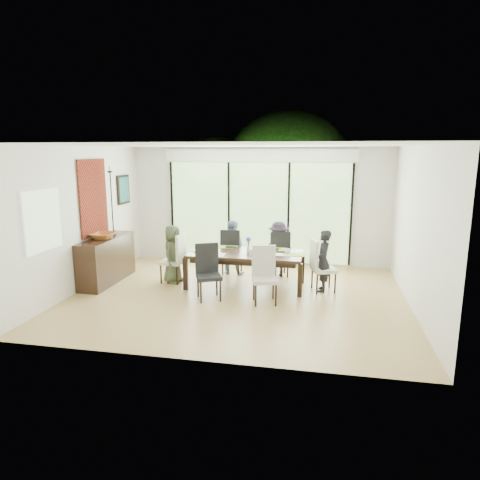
% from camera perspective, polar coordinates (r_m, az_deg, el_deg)
% --- Properties ---
extents(floor, '(6.00, 5.00, 0.01)m').
position_cam_1_polar(floor, '(7.87, -0.35, -7.54)').
color(floor, olive).
rests_on(floor, ground).
extents(ceiling, '(6.00, 5.00, 0.01)m').
position_cam_1_polar(ceiling, '(7.43, -0.38, 12.58)').
color(ceiling, white).
rests_on(ceiling, wall_back).
extents(wall_back, '(6.00, 0.02, 2.70)m').
position_cam_1_polar(wall_back, '(9.98, 2.50, 4.56)').
color(wall_back, silver).
rests_on(wall_back, floor).
extents(wall_front, '(6.00, 0.02, 2.70)m').
position_cam_1_polar(wall_front, '(5.15, -5.92, -2.31)').
color(wall_front, white).
rests_on(wall_front, floor).
extents(wall_left, '(0.02, 5.00, 2.70)m').
position_cam_1_polar(wall_left, '(8.65, -20.34, 2.72)').
color(wall_left, white).
rests_on(wall_left, floor).
extents(wall_right, '(0.02, 5.00, 2.70)m').
position_cam_1_polar(wall_right, '(7.55, 22.65, 1.33)').
color(wall_right, white).
rests_on(wall_right, floor).
extents(glass_doors, '(4.20, 0.02, 2.30)m').
position_cam_1_polar(glass_doors, '(9.96, 2.46, 3.67)').
color(glass_doors, '#598C3F').
rests_on(glass_doors, wall_back).
extents(blinds_header, '(4.40, 0.06, 0.28)m').
position_cam_1_polar(blinds_header, '(9.86, 2.52, 11.17)').
color(blinds_header, white).
rests_on(blinds_header, wall_back).
extents(mullion_a, '(0.05, 0.04, 2.30)m').
position_cam_1_polar(mullion_a, '(10.47, -9.01, 3.93)').
color(mullion_a, black).
rests_on(mullion_a, wall_back).
extents(mullion_b, '(0.05, 0.04, 2.30)m').
position_cam_1_polar(mullion_b, '(10.08, -1.49, 3.78)').
color(mullion_b, black).
rests_on(mullion_b, wall_back).
extents(mullion_c, '(0.05, 0.04, 2.30)m').
position_cam_1_polar(mullion_c, '(9.88, 6.48, 3.54)').
color(mullion_c, black).
rests_on(mullion_c, wall_back).
extents(mullion_d, '(0.05, 0.04, 2.30)m').
position_cam_1_polar(mullion_d, '(9.86, 14.62, 3.22)').
color(mullion_d, black).
rests_on(mullion_d, wall_back).
extents(side_window, '(0.02, 0.90, 1.00)m').
position_cam_1_polar(side_window, '(7.62, -24.81, 2.38)').
color(side_window, '#8CAD7F').
rests_on(side_window, wall_left).
extents(deck, '(6.00, 1.80, 0.10)m').
position_cam_1_polar(deck, '(11.11, 3.13, -2.06)').
color(deck, '#513622').
rests_on(deck, ground).
extents(rail_top, '(6.00, 0.08, 0.06)m').
position_cam_1_polar(rail_top, '(11.76, 3.70, 1.69)').
color(rail_top, brown).
rests_on(rail_top, deck).
extents(foliage_left, '(3.20, 3.20, 3.20)m').
position_cam_1_polar(foliage_left, '(12.96, -3.63, 6.60)').
color(foliage_left, '#14380F').
rests_on(foliage_left, ground).
extents(foliage_mid, '(4.00, 4.00, 4.00)m').
position_cam_1_polar(foliage_mid, '(13.15, 6.44, 8.19)').
color(foliage_mid, '#14380F').
rests_on(foliage_mid, ground).
extents(foliage_right, '(2.80, 2.80, 2.80)m').
position_cam_1_polar(foliage_right, '(12.38, 14.43, 5.17)').
color(foliage_right, '#14380F').
rests_on(foliage_right, ground).
extents(foliage_far, '(3.60, 3.60, 3.60)m').
position_cam_1_polar(foliage_far, '(13.98, 2.53, 7.72)').
color(foliage_far, '#14380F').
rests_on(foliage_far, ground).
extents(table_top, '(2.17, 1.00, 0.05)m').
position_cam_1_polar(table_top, '(8.27, 0.73, -1.86)').
color(table_top, black).
rests_on(table_top, floor).
extents(table_apron, '(1.99, 0.82, 0.09)m').
position_cam_1_polar(table_apron, '(8.29, 0.73, -2.41)').
color(table_apron, black).
rests_on(table_apron, floor).
extents(table_leg_fl, '(0.08, 0.08, 0.62)m').
position_cam_1_polar(table_leg_fl, '(8.21, -7.28, -4.50)').
color(table_leg_fl, black).
rests_on(table_leg_fl, floor).
extents(table_leg_fr, '(0.08, 0.08, 0.62)m').
position_cam_1_polar(table_leg_fr, '(7.82, 7.99, -5.34)').
color(table_leg_fr, black).
rests_on(table_leg_fr, floor).
extents(table_leg_bl, '(0.08, 0.08, 0.62)m').
position_cam_1_polar(table_leg_bl, '(9.00, -5.56, -3.01)').
color(table_leg_bl, black).
rests_on(table_leg_bl, floor).
extents(table_leg_br, '(0.08, 0.08, 0.62)m').
position_cam_1_polar(table_leg_br, '(8.65, 8.31, -3.69)').
color(table_leg_br, black).
rests_on(table_leg_br, floor).
extents(chair_left_end, '(0.45, 0.45, 1.00)m').
position_cam_1_polar(chair_left_end, '(8.69, -9.05, -2.38)').
color(chair_left_end, beige).
rests_on(chair_left_end, floor).
extents(chair_right_end, '(0.52, 0.52, 1.00)m').
position_cam_1_polar(chair_right_end, '(8.18, 11.14, -3.35)').
color(chair_right_end, beige).
rests_on(chair_right_end, floor).
extents(chair_far_left, '(0.42, 0.42, 1.00)m').
position_cam_1_polar(chair_far_left, '(9.20, -1.08, -1.44)').
color(chair_far_left, black).
rests_on(chair_far_left, floor).
extents(chair_far_right, '(0.52, 0.52, 1.00)m').
position_cam_1_polar(chair_far_right, '(9.05, 5.13, -1.72)').
color(chair_far_right, black).
rests_on(chair_far_right, floor).
extents(chair_near_left, '(0.55, 0.55, 1.00)m').
position_cam_1_polar(chair_near_left, '(7.59, -4.18, -4.33)').
color(chair_near_left, black).
rests_on(chair_near_left, floor).
extents(chair_near_right, '(0.51, 0.51, 1.00)m').
position_cam_1_polar(chair_near_right, '(7.40, 3.33, -4.74)').
color(chair_near_right, beige).
rests_on(chair_near_right, floor).
extents(person_left_end, '(0.40, 0.58, 1.17)m').
position_cam_1_polar(person_left_end, '(8.66, -8.95, -1.83)').
color(person_left_end, '#3F4A31').
rests_on(person_left_end, floor).
extents(person_right_end, '(0.35, 0.55, 1.17)m').
position_cam_1_polar(person_right_end, '(8.16, 11.02, -2.76)').
color(person_right_end, black).
rests_on(person_right_end, floor).
extents(person_far_left, '(0.59, 0.42, 1.17)m').
position_cam_1_polar(person_far_left, '(9.16, -1.10, -0.95)').
color(person_far_left, '#768CAB').
rests_on(person_far_left, floor).
extents(person_far_right, '(0.61, 0.46, 1.17)m').
position_cam_1_polar(person_far_right, '(9.01, 5.13, -1.21)').
color(person_far_right, '#241C2A').
rests_on(person_far_right, floor).
extents(placemat_left, '(0.40, 0.29, 0.01)m').
position_cam_1_polar(placemat_left, '(8.48, -5.60, -1.36)').
color(placemat_left, '#90BC43').
rests_on(placemat_left, table_top).
extents(placemat_right, '(0.40, 0.29, 0.01)m').
position_cam_1_polar(placemat_right, '(8.15, 7.32, -1.94)').
color(placemat_right, '#8AA139').
rests_on(placemat_right, table_top).
extents(placemat_far_l, '(0.40, 0.29, 0.01)m').
position_cam_1_polar(placemat_far_l, '(8.73, -1.70, -0.93)').
color(placemat_far_l, '#73A33A').
rests_on(placemat_far_l, table_top).
extents(placemat_far_r, '(0.40, 0.29, 0.01)m').
position_cam_1_polar(placemat_far_r, '(8.57, 4.84, -1.21)').
color(placemat_far_r, olive).
rests_on(placemat_far_r, table_top).
extents(placemat_paper, '(0.40, 0.29, 0.01)m').
position_cam_1_polar(placemat_paper, '(8.09, -3.49, -1.96)').
color(placemat_paper, white).
rests_on(placemat_paper, table_top).
extents(tablet_far_l, '(0.24, 0.16, 0.01)m').
position_cam_1_polar(tablet_far_l, '(8.66, -1.13, -0.98)').
color(tablet_far_l, black).
rests_on(tablet_far_l, table_top).
extents(tablet_far_r, '(0.22, 0.15, 0.01)m').
position_cam_1_polar(tablet_far_r, '(8.52, 4.46, -1.22)').
color(tablet_far_r, black).
rests_on(tablet_far_r, table_top).
extents(papers, '(0.27, 0.20, 0.00)m').
position_cam_1_polar(papers, '(8.12, 5.54, -1.96)').
color(papers, white).
rests_on(papers, table_top).
extents(platter_base, '(0.24, 0.24, 0.02)m').
position_cam_1_polar(platter_base, '(8.09, -3.49, -1.87)').
color(platter_base, white).
rests_on(platter_base, table_top).
extents(platter_snacks, '(0.18, 0.18, 0.01)m').
position_cam_1_polar(platter_snacks, '(8.08, -3.49, -1.76)').
color(platter_snacks, orange).
rests_on(platter_snacks, table_top).
extents(vase, '(0.07, 0.07, 0.11)m').
position_cam_1_polar(vase, '(8.29, 1.14, -1.25)').
color(vase, silver).
rests_on(vase, table_top).
extents(hyacinth_stems, '(0.04, 0.04, 0.14)m').
position_cam_1_polar(hyacinth_stems, '(8.26, 1.14, -0.51)').
color(hyacinth_stems, '#337226').
rests_on(hyacinth_stems, table_top).
extents(hyacinth_blooms, '(0.10, 0.10, 0.10)m').
position_cam_1_polar(hyacinth_blooms, '(8.25, 1.14, 0.10)').
color(hyacinth_blooms, '#4E51C4').
rests_on(hyacinth_blooms, table_top).
extents(laptop, '(0.32, 0.22, 0.02)m').
position_cam_1_polar(laptop, '(8.35, -5.14, -1.49)').
color(laptop, silver).
rests_on(laptop, table_top).
extents(cup_a, '(0.16, 0.16, 0.09)m').
position_cam_1_polar(cup_a, '(8.54, -3.71, -0.95)').
color(cup_a, white).
rests_on(cup_a, table_top).
extents(cup_b, '(0.12, 0.12, 0.08)m').
position_cam_1_polar(cup_b, '(8.13, 1.65, -1.60)').
color(cup_b, white).
rests_on(cup_b, table_top).
extents(cup_c, '(0.14, 0.14, 0.09)m').
position_cam_1_polar(cup_c, '(8.25, 6.34, -1.46)').
color(cup_c, white).
rests_on(cup_c, table_top).
extents(book, '(0.16, 0.21, 0.02)m').
position_cam_1_polar(book, '(8.27, 2.50, -1.62)').
color(book, white).
rests_on(book, table_top).
extents(sideboard, '(0.45, 1.62, 0.91)m').
position_cam_1_polar(sideboard, '(9.01, -17.34, -2.54)').
color(sideboard, black).
rests_on(sideboard, floor).
extents(bowl, '(0.48, 0.48, 0.12)m').
position_cam_1_polar(bowl, '(8.82, -17.85, 0.54)').
color(bowl, '#955120').
rests_on(bowl, sideboard).
extents(candlestick_base, '(0.10, 0.10, 0.04)m').
position_cam_1_polar(candlestick_base, '(9.22, -16.50, 0.84)').
color(candlestick_base, black).
rests_on(candlestick_base, sideboard).
extents(candlestick_shaft, '(0.02, 0.02, 1.26)m').
position_cam_1_polar(candlestick_shaft, '(9.12, -16.73, 4.77)').
color(candlestick_shaft, black).
rests_on(candlestick_shaft, sideboard).
extents(candlestick_pan, '(0.10, 0.10, 0.03)m').
position_cam_1_polar(candlestick_pan, '(9.07, -16.96, 8.70)').
color(candlestick_pan, black).
rests_on(candlestick_pan, sideboard).
extents(candle, '(0.04, 0.04, 0.10)m').
position_cam_1_polar(candle, '(9.07, -16.98, 9.08)').
color(candle, silver).
rests_on(candle, sideboard).
extents(tapestry, '(0.02, 1.00, 1.50)m').
position_cam_1_polar(tapestry, '(8.92, -18.95, 5.35)').
color(tapestry, maroon).
rests_on(tapestry, wall_left).
extents(art_frame, '(0.03, 0.55, 0.65)m').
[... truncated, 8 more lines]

